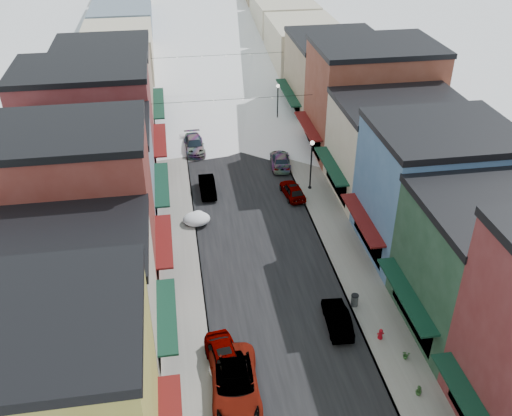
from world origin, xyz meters
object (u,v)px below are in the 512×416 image
object	(u,v)px
car_silver_sedan	(225,361)
car_dark_hatch	(207,187)
trash_can	(355,300)
car_green_sedan	(337,318)
fire_hydrant	(381,334)
streetlamp_near	(311,159)
car_white_suv	(235,384)

from	to	relation	value
car_silver_sedan	car_dark_hatch	xyz separation A→B (m)	(0.80, 21.92, -0.15)
car_dark_hatch	trash_can	distance (m)	19.65
car_silver_sedan	trash_can	distance (m)	10.55
car_green_sedan	fire_hydrant	bearing A→B (deg)	148.42
car_silver_sedan	fire_hydrant	distance (m)	10.37
car_silver_sedan	car_green_sedan	world-z (taller)	car_silver_sedan
car_silver_sedan	car_green_sedan	distance (m)	8.33
car_dark_hatch	trash_can	size ratio (longest dim) A/B	4.49
streetlamp_near	fire_hydrant	bearing A→B (deg)	-90.39
trash_can	car_white_suv	bearing A→B (deg)	-145.88
car_white_suv	trash_can	bearing A→B (deg)	36.72
car_dark_hatch	car_green_sedan	world-z (taller)	car_green_sedan
fire_hydrant	trash_can	xyz separation A→B (m)	(-0.71, 3.37, 0.11)
streetlamp_near	car_dark_hatch	bearing A→B (deg)	174.74
car_dark_hatch	car_green_sedan	bearing A→B (deg)	-70.34
fire_hydrant	trash_can	world-z (taller)	trash_can
car_silver_sedan	streetlamp_near	xyz separation A→B (m)	(10.46, 21.04, 2.44)
car_green_sedan	fire_hydrant	size ratio (longest dim) A/B	5.38
trash_can	streetlamp_near	size ratio (longest dim) A/B	0.18
car_silver_sedan	streetlamp_near	world-z (taller)	streetlamp_near
car_dark_hatch	trash_can	bearing A→B (deg)	-63.93
car_silver_sedan	fire_hydrant	world-z (taller)	car_silver_sedan
car_silver_sedan	streetlamp_near	bearing A→B (deg)	55.99
car_dark_hatch	fire_hydrant	size ratio (longest dim) A/B	5.30
car_silver_sedan	fire_hydrant	xyz separation A→B (m)	(10.32, 0.98, -0.32)
trash_can	fire_hydrant	bearing A→B (deg)	-78.12
fire_hydrant	streetlamp_near	xyz separation A→B (m)	(0.14, 20.05, 2.75)
car_dark_hatch	fire_hydrant	world-z (taller)	car_dark_hatch
car_dark_hatch	car_white_suv	bearing A→B (deg)	-91.60
car_white_suv	car_dark_hatch	distance (m)	23.84
car_white_suv	car_silver_sedan	xyz separation A→B (m)	(-0.37, 1.91, -0.03)
car_green_sedan	streetlamp_near	bearing A→B (deg)	-94.48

